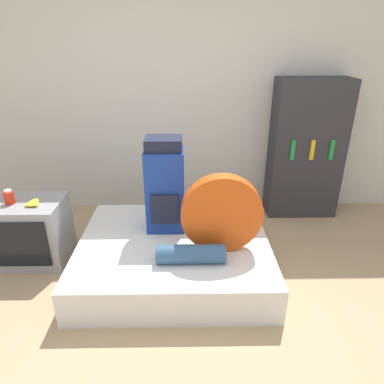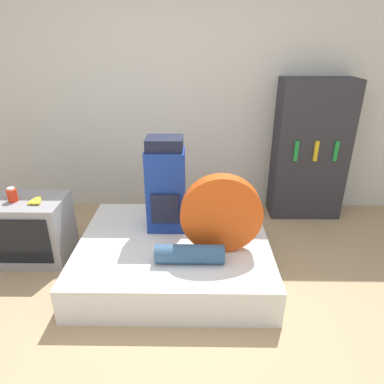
{
  "view_description": "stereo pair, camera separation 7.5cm",
  "coord_description": "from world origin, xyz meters",
  "px_view_note": "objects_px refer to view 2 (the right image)",
  "views": [
    {
      "loc": [
        0.08,
        -1.69,
        1.89
      ],
      "look_at": [
        0.12,
        0.8,
        0.76
      ],
      "focal_mm": 32.0,
      "sensor_mm": 36.0,
      "label": 1
    },
    {
      "loc": [
        0.15,
        -1.69,
        1.89
      ],
      "look_at": [
        0.12,
        0.8,
        0.76
      ],
      "focal_mm": 32.0,
      "sensor_mm": 36.0,
      "label": 2
    }
  ],
  "objects_px": {
    "bookshelf": "(310,151)",
    "canister": "(12,195)",
    "sleeping_roll": "(190,254)",
    "television": "(33,229)",
    "backpack": "(166,186)",
    "tent_bag": "(221,214)"
  },
  "relations": [
    {
      "from": "bookshelf",
      "to": "canister",
      "type": "bearing_deg",
      "value": -161.7
    },
    {
      "from": "sleeping_roll",
      "to": "canister",
      "type": "bearing_deg",
      "value": 162.89
    },
    {
      "from": "sleeping_roll",
      "to": "television",
      "type": "distance_m",
      "value": 1.53
    },
    {
      "from": "backpack",
      "to": "tent_bag",
      "type": "relative_size",
      "value": 1.3
    },
    {
      "from": "sleeping_roll",
      "to": "bookshelf",
      "type": "bearing_deg",
      "value": 47.65
    },
    {
      "from": "sleeping_roll",
      "to": "canister",
      "type": "xyz_separation_m",
      "value": [
        -1.54,
        0.47,
        0.27
      ]
    },
    {
      "from": "sleeping_roll",
      "to": "television",
      "type": "xyz_separation_m",
      "value": [
        -1.44,
        0.49,
        -0.08
      ]
    },
    {
      "from": "backpack",
      "to": "bookshelf",
      "type": "relative_size",
      "value": 0.55
    },
    {
      "from": "backpack",
      "to": "tent_bag",
      "type": "bearing_deg",
      "value": -36.85
    },
    {
      "from": "bookshelf",
      "to": "tent_bag",
      "type": "bearing_deg",
      "value": -130.39
    },
    {
      "from": "sleeping_roll",
      "to": "bookshelf",
      "type": "distance_m",
      "value": 1.95
    },
    {
      "from": "backpack",
      "to": "tent_bag",
      "type": "xyz_separation_m",
      "value": [
        0.46,
        -0.35,
        -0.09
      ]
    },
    {
      "from": "sleeping_roll",
      "to": "television",
      "type": "bearing_deg",
      "value": 161.2
    },
    {
      "from": "tent_bag",
      "to": "canister",
      "type": "distance_m",
      "value": 1.81
    },
    {
      "from": "backpack",
      "to": "television",
      "type": "relative_size",
      "value": 1.32
    },
    {
      "from": "backpack",
      "to": "television",
      "type": "bearing_deg",
      "value": -178.12
    },
    {
      "from": "tent_bag",
      "to": "television",
      "type": "relative_size",
      "value": 1.02
    },
    {
      "from": "backpack",
      "to": "television",
      "type": "xyz_separation_m",
      "value": [
        -1.23,
        -0.04,
        -0.42
      ]
    },
    {
      "from": "sleeping_roll",
      "to": "canister",
      "type": "relative_size",
      "value": 4.2
    },
    {
      "from": "tent_bag",
      "to": "television",
      "type": "xyz_separation_m",
      "value": [
        -1.69,
        0.3,
        -0.33
      ]
    },
    {
      "from": "backpack",
      "to": "tent_bag",
      "type": "height_order",
      "value": "backpack"
    },
    {
      "from": "sleeping_roll",
      "to": "backpack",
      "type": "bearing_deg",
      "value": 112.17
    }
  ]
}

